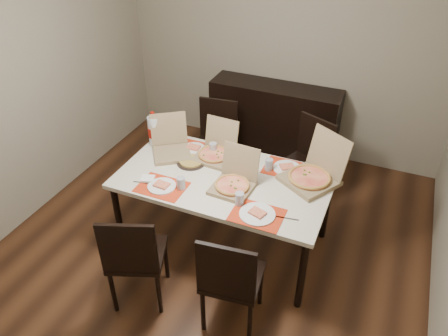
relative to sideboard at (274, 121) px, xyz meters
The scene contains 20 objects.
ground 1.84m from the sideboard, 90.00° to the right, with size 3.80×4.00×0.02m, color #472715.
room_walls 1.86m from the sideboard, 90.00° to the right, with size 3.84×4.02×2.62m.
sideboard is the anchor object (origin of this frame).
dining_table 1.68m from the sideboard, 87.64° to the right, with size 1.80×1.00×0.75m.
chair_near_left 2.58m from the sideboard, 96.46° to the right, with size 0.54×0.54×0.93m.
chair_near_right 2.52m from the sideboard, 79.35° to the right, with size 0.47×0.47×0.93m.
chair_far_left 0.86m from the sideboard, 119.82° to the right, with size 0.47×0.47×0.93m.
chair_far_right 0.95m from the sideboard, 51.39° to the right, with size 0.55×0.55×0.93m.
setting_near_left 2.03m from the sideboard, 99.50° to the right, with size 0.46×0.30×0.11m.
setting_near_right 2.07m from the sideboard, 77.24° to the right, with size 0.52×0.30×0.11m.
setting_far_left 1.43m from the sideboard, 103.98° to the right, with size 0.53×0.30×0.11m.
setting_far_right 1.47m from the sideboard, 70.05° to the right, with size 0.45×0.30×0.11m.
napkin_loose 1.72m from the sideboard, 82.63° to the right, with size 0.12×0.11×0.02m, color white.
pizza_box_center 1.81m from the sideboard, 83.58° to the right, with size 0.34×0.38×0.32m.
pizza_box_right 1.65m from the sideboard, 61.40° to the right, with size 0.57×0.59×0.40m.
pizza_box_left 1.62m from the sideboard, 109.95° to the right, with size 0.48×0.49×0.34m.
pizza_box_extra 1.44m from the sideboard, 95.46° to the right, with size 0.34×0.38×0.32m.
faina_plate 1.63m from the sideboard, 100.50° to the right, with size 0.26×0.26×0.03m.
dip_bowl 1.51m from the sideboard, 86.07° to the right, with size 0.14×0.14×0.03m, color white.
soda_bottle 1.67m from the sideboard, 117.97° to the right, with size 0.12×0.12×0.34m.
Camera 1 is at (1.26, -2.67, 2.95)m, focal length 35.00 mm.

